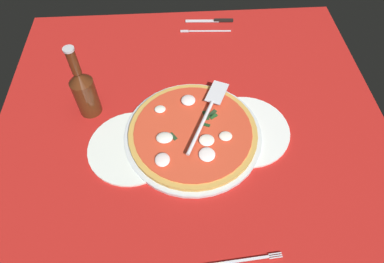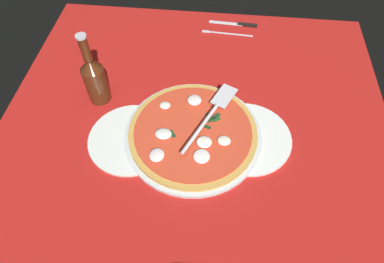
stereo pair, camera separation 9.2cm
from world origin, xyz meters
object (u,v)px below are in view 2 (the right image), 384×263
at_px(pizza_server, 210,115).
at_px(place_setting_near, 233,30).
at_px(dinner_plate_right, 132,139).
at_px(dinner_plate_left, 247,138).
at_px(pizza, 192,132).
at_px(beer_bottle, 95,78).

bearing_deg(pizza_server, place_setting_near, 18.29).
distance_m(dinner_plate_right, pizza_server, 0.23).
xyz_separation_m(dinner_plate_right, pizza_server, (-0.21, -0.08, 0.04)).
bearing_deg(pizza_server, dinner_plate_left, -85.27).
xyz_separation_m(pizza, beer_bottle, (0.29, -0.11, 0.06)).
bearing_deg(dinner_plate_right, dinner_plate_left, -173.34).
bearing_deg(dinner_plate_right, pizza, -170.20).
bearing_deg(dinner_plate_left, dinner_plate_right, 6.66).
bearing_deg(dinner_plate_right, beer_bottle, -48.33).
bearing_deg(place_setting_near, pizza, 81.92).
height_order(dinner_plate_left, pizza, pizza).
bearing_deg(beer_bottle, pizza, 158.74).
bearing_deg(dinner_plate_left, pizza_server, -20.16).
bearing_deg(dinner_plate_left, beer_bottle, -13.20).
distance_m(pizza_server, place_setting_near, 0.45).
bearing_deg(beer_bottle, pizza_server, 169.11).
xyz_separation_m(pizza, pizza_server, (-0.05, -0.05, 0.02)).
distance_m(dinner_plate_right, place_setting_near, 0.59).
xyz_separation_m(dinner_plate_left, pizza, (0.16, 0.01, 0.02)).
relative_size(pizza_server, place_setting_near, 1.33).
xyz_separation_m(dinner_plate_left, place_setting_near, (0.06, -0.49, -0.00)).
distance_m(pizza, beer_bottle, 0.32).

